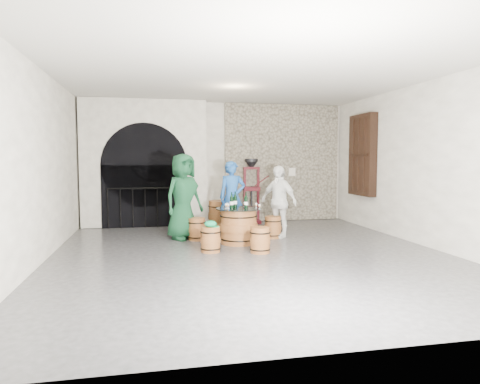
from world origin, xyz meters
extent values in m
plane|color=#303033|center=(0.00, 0.00, 0.00)|extent=(8.00, 8.00, 0.00)
plane|color=silver|center=(0.00, 4.00, 1.60)|extent=(8.00, 0.00, 8.00)
plane|color=silver|center=(0.00, -4.00, 1.60)|extent=(8.00, 0.00, 8.00)
plane|color=silver|center=(-3.50, 0.00, 1.60)|extent=(0.00, 8.00, 8.00)
plane|color=silver|center=(3.50, 0.00, 1.60)|extent=(0.00, 8.00, 8.00)
plane|color=beige|center=(0.00, 0.00, 3.20)|extent=(8.00, 8.00, 0.00)
cube|color=gray|center=(1.80, 3.94, 1.60)|extent=(3.20, 0.12, 3.18)
cube|color=silver|center=(-1.90, 3.75, 1.60)|extent=(3.10, 0.50, 3.18)
cube|color=black|center=(-1.90, 3.48, 0.78)|extent=(2.10, 0.03, 1.55)
cylinder|color=black|center=(-1.90, 3.48, 1.55)|extent=(2.10, 0.03, 2.10)
cylinder|color=black|center=(-1.90, 3.42, 0.98)|extent=(1.79, 0.04, 0.04)
cylinder|color=black|center=(-2.79, 3.42, 0.49)|extent=(0.02, 0.02, 0.98)
cylinder|color=black|center=(-2.50, 3.42, 0.49)|extent=(0.02, 0.02, 0.98)
cylinder|color=black|center=(-2.20, 3.42, 0.49)|extent=(0.02, 0.02, 0.98)
cylinder|color=black|center=(-1.90, 3.42, 0.49)|extent=(0.02, 0.02, 0.98)
cylinder|color=black|center=(-1.60, 3.42, 0.49)|extent=(0.02, 0.02, 0.98)
cylinder|color=black|center=(-1.31, 3.42, 0.49)|extent=(0.02, 0.02, 0.98)
cylinder|color=black|center=(-1.01, 3.42, 0.49)|extent=(0.02, 0.02, 0.98)
cube|color=black|center=(3.39, 2.40, 1.80)|extent=(0.20, 1.10, 2.00)
cube|color=black|center=(3.34, 2.40, 1.80)|extent=(0.06, 0.88, 1.76)
cube|color=black|center=(3.37, 2.40, 1.80)|extent=(0.22, 0.92, 0.06)
cube|color=black|center=(3.37, 2.11, 1.80)|extent=(0.22, 0.06, 1.80)
cube|color=black|center=(3.37, 2.40, 1.80)|extent=(0.22, 0.06, 1.80)
cube|color=black|center=(3.37, 2.69, 1.80)|extent=(0.22, 0.06, 1.80)
cylinder|color=brown|center=(-0.02, 0.98, 0.34)|extent=(0.71, 0.71, 0.67)
cylinder|color=brown|center=(-0.02, 0.98, 0.34)|extent=(0.76, 0.76, 0.15)
torus|color=black|center=(-0.02, 0.98, 0.11)|extent=(0.76, 0.76, 0.02)
torus|color=black|center=(-0.02, 0.98, 0.57)|extent=(0.76, 0.76, 0.02)
cylinder|color=brown|center=(-0.02, 0.98, 0.68)|extent=(0.72, 0.72, 0.02)
cylinder|color=black|center=(-0.02, 0.98, 0.71)|extent=(0.92, 0.92, 0.01)
cylinder|color=brown|center=(-0.81, 1.51, 0.22)|extent=(0.35, 0.35, 0.45)
cylinder|color=brown|center=(-0.81, 1.51, 0.22)|extent=(0.37, 0.37, 0.10)
torus|color=black|center=(-0.81, 1.51, 0.07)|extent=(0.38, 0.38, 0.02)
torus|color=black|center=(-0.81, 1.51, 0.38)|extent=(0.38, 0.38, 0.02)
cylinder|color=brown|center=(-0.81, 1.51, 0.46)|extent=(0.35, 0.35, 0.02)
cylinder|color=brown|center=(0.05, 1.94, 0.22)|extent=(0.35, 0.35, 0.45)
cylinder|color=brown|center=(0.05, 1.94, 0.22)|extent=(0.37, 0.37, 0.10)
torus|color=black|center=(0.05, 1.94, 0.07)|extent=(0.38, 0.38, 0.02)
torus|color=black|center=(0.05, 1.94, 0.38)|extent=(0.38, 0.38, 0.02)
cylinder|color=brown|center=(0.05, 1.94, 0.46)|extent=(0.35, 0.35, 0.02)
cylinder|color=brown|center=(0.82, 1.43, 0.22)|extent=(0.35, 0.35, 0.45)
cylinder|color=brown|center=(0.82, 1.43, 0.22)|extent=(0.37, 0.37, 0.10)
torus|color=black|center=(0.82, 1.43, 0.07)|extent=(0.38, 0.38, 0.02)
torus|color=black|center=(0.82, 1.43, 0.38)|extent=(0.38, 0.38, 0.02)
cylinder|color=brown|center=(0.82, 1.43, 0.46)|extent=(0.35, 0.35, 0.02)
cylinder|color=brown|center=(0.19, 0.05, 0.22)|extent=(0.35, 0.35, 0.45)
cylinder|color=brown|center=(0.19, 0.05, 0.22)|extent=(0.37, 0.37, 0.10)
torus|color=black|center=(0.19, 0.05, 0.07)|extent=(0.38, 0.38, 0.02)
torus|color=black|center=(0.19, 0.05, 0.38)|extent=(0.38, 0.38, 0.02)
cylinder|color=brown|center=(0.19, 0.05, 0.46)|extent=(0.35, 0.35, 0.02)
cylinder|color=brown|center=(-0.68, 0.30, 0.22)|extent=(0.35, 0.35, 0.45)
cylinder|color=brown|center=(-0.68, 0.30, 0.22)|extent=(0.37, 0.37, 0.10)
torus|color=black|center=(-0.68, 0.30, 0.07)|extent=(0.38, 0.38, 0.02)
torus|color=black|center=(-0.68, 0.30, 0.38)|extent=(0.38, 0.38, 0.02)
cylinder|color=brown|center=(-0.68, 0.30, 0.46)|extent=(0.35, 0.35, 0.02)
ellipsoid|color=#0B814C|center=(-0.68, 0.30, 0.52)|extent=(0.22, 0.22, 0.12)
cylinder|color=#0B814C|center=(-0.60, 0.27, 0.47)|extent=(0.14, 0.14, 0.01)
imported|color=#103C22|center=(-1.07, 1.69, 0.91)|extent=(1.06, 0.98, 1.82)
imported|color=#1C4E9A|center=(0.06, 2.15, 0.83)|extent=(0.61, 0.40, 1.66)
imported|color=white|center=(0.97, 1.50, 0.78)|extent=(0.85, 0.97, 1.56)
cylinder|color=black|center=(-0.15, 1.04, 0.83)|extent=(0.07, 0.07, 0.22)
cylinder|color=white|center=(-0.15, 1.04, 0.82)|extent=(0.08, 0.08, 0.06)
cone|color=black|center=(-0.15, 1.04, 0.95)|extent=(0.07, 0.07, 0.05)
cylinder|color=black|center=(-0.15, 1.04, 1.01)|extent=(0.03, 0.03, 0.07)
cylinder|color=black|center=(0.12, 0.95, 0.83)|extent=(0.07, 0.07, 0.22)
cylinder|color=white|center=(0.12, 0.95, 0.82)|extent=(0.08, 0.08, 0.06)
cone|color=black|center=(0.12, 0.95, 0.95)|extent=(0.07, 0.07, 0.05)
cylinder|color=black|center=(0.12, 0.95, 1.01)|extent=(0.03, 0.03, 0.07)
cylinder|color=black|center=(-0.06, 1.16, 0.83)|extent=(0.07, 0.07, 0.22)
cylinder|color=white|center=(-0.06, 1.16, 0.82)|extent=(0.08, 0.08, 0.06)
cone|color=black|center=(-0.06, 1.16, 0.95)|extent=(0.07, 0.07, 0.05)
cylinder|color=black|center=(-0.06, 1.16, 1.01)|extent=(0.03, 0.03, 0.07)
cylinder|color=brown|center=(-0.16, 2.67, 0.34)|extent=(0.49, 0.49, 0.69)
cylinder|color=brown|center=(-0.16, 2.67, 0.34)|extent=(0.52, 0.52, 0.15)
torus|color=black|center=(-0.16, 2.67, 0.11)|extent=(0.53, 0.53, 0.02)
torus|color=black|center=(-0.16, 2.67, 0.58)|extent=(0.53, 0.53, 0.02)
cylinder|color=brown|center=(-0.16, 2.67, 0.70)|extent=(0.50, 0.50, 0.02)
cube|color=#440B14|center=(0.85, 3.58, 0.05)|extent=(0.49, 0.40, 0.09)
cube|color=#440B14|center=(0.85, 3.58, 0.92)|extent=(0.44, 0.29, 0.11)
cube|color=#440B14|center=(0.85, 3.58, 1.46)|extent=(0.43, 0.13, 0.06)
cylinder|color=black|center=(0.85, 3.58, 0.54)|extent=(0.05, 0.05, 0.90)
cylinder|color=black|center=(0.85, 3.58, 1.67)|extent=(0.34, 0.34, 0.08)
cone|color=black|center=(0.85, 3.58, 1.56)|extent=(0.34, 0.34, 0.18)
cube|color=#440B14|center=(0.67, 3.59, 0.77)|extent=(0.07, 0.07, 1.44)
cube|color=#440B14|center=(1.03, 3.58, 0.77)|extent=(0.07, 0.07, 1.44)
cylinder|color=#440B14|center=(1.12, 3.54, 1.13)|extent=(0.39, 0.05, 0.28)
cube|color=silver|center=(2.05, 3.86, 1.35)|extent=(0.18, 0.10, 0.22)
camera|label=1|loc=(-1.70, -7.39, 1.70)|focal=32.00mm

